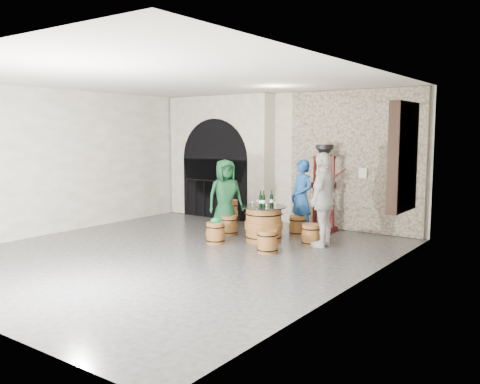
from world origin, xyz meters
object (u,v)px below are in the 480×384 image
Objects in this scene: wine_bottle_right at (272,199)px; corking_press at (324,181)px; barrel_stool_right at (311,235)px; barrel_stool_near_left at (215,233)px; barrel_stool_left at (229,225)px; barrel_stool_far at (298,226)px; barrel_table at (264,224)px; person_blue at (302,197)px; person_white at (324,200)px; barrel_stool_near_right at (267,242)px; wine_bottle_left at (261,200)px; person_green at (225,197)px; wine_bottle_center at (264,200)px; side_barrel at (228,213)px.

corking_press reaches higher than wine_bottle_right.
barrel_stool_right is 1.93m from barrel_stool_near_left.
barrel_stool_left is 1.51m from barrel_stool_far.
barrel_stool_far is at bearing 75.03° from barrel_table.
person_blue is 1.21m from person_white.
barrel_stool_left is 2.32m from person_white.
barrel_stool_near_right is 1.19m from wine_bottle_left.
person_blue reaches higher than barrel_stool_near_right.
person_green reaches higher than barrel_stool_left.
barrel_table is at bearing -81.17° from person_white.
wine_bottle_center is at bearing -68.74° from person_green.
wine_bottle_right is 1.61m from corking_press.
corking_press is (0.23, 0.60, 0.32)m from person_blue.
wine_bottle_center is at bearing 14.34° from wine_bottle_left.
person_blue is at bearing 61.43° from barrel_stool_near_left.
person_green reaches higher than barrel_stool_near_right.
person_blue is at bearing 75.03° from barrel_stool_far.
person_blue is (0.29, 1.08, 0.47)m from barrel_table.
barrel_stool_near_right and barrel_stool_near_left have the same top height.
corking_press is (-0.69, 1.39, 0.22)m from person_white.
wine_bottle_center reaches higher than barrel_table.
barrel_stool_near_left is 1.19m from wine_bottle_center.
barrel_table is 2.93× the size of wine_bottle_center.
wine_bottle_left and wine_bottle_right have the same top height.
barrel_stool_far is at bearing 73.45° from wine_bottle_left.
person_blue is at bearing 73.60° from wine_bottle_left.
side_barrel is at bearing -107.54° from person_white.
person_white is at bearing 13.75° from barrel_table.
barrel_stool_near_right is 2.82m from side_barrel.
barrel_stool_right is 0.68× the size of side_barrel.
barrel_stool_near_right is at bearing -33.55° from person_white.
person_blue reaches higher than barrel_stool_left.
barrel_stool_right is (0.72, -0.73, 0.00)m from barrel_stool_far.
barrel_stool_near_left is at bearing -70.56° from barrel_stool_left.
barrel_stool_far is 0.22× the size of corking_press.
barrel_stool_right is (0.98, 0.24, -0.15)m from barrel_table.
barrel_stool_right is at bearing 30.03° from barrel_stool_near_left.
barrel_stool_right is 1.00× the size of barrel_stool_near_right.
wine_bottle_left is 1.00× the size of wine_bottle_center.
barrel_table reaches higher than side_barrel.
person_blue is 1.15m from wine_bottle_center.
person_green reaches higher than barrel_stool_right.
person_green is at bearing 172.56° from barrel_table.
person_white is 1.30m from wine_bottle_left.
barrel_table is at bearing -166.25° from barrel_stool_right.
barrel_stool_left is at bearing -122.99° from person_blue.
side_barrel is at bearing 63.51° from person_green.
barrel_stool_far is 0.68× the size of side_barrel.
wine_bottle_right reaches higher than barrel_stool_right.
wine_bottle_center is at bearing -9.35° from barrel_stool_left.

